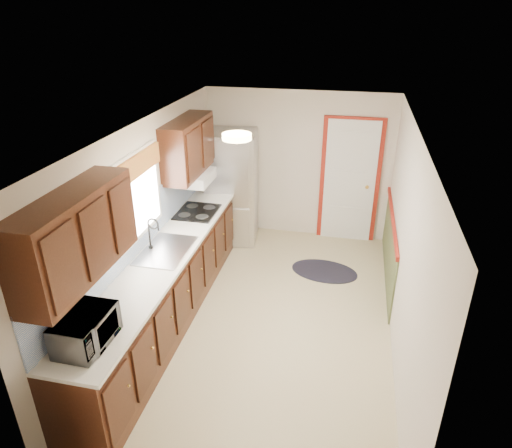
% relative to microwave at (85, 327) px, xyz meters
% --- Properties ---
extents(room_shell, '(3.20, 5.20, 2.52)m').
position_rel_microwave_xyz_m(room_shell, '(1.20, 1.88, 0.08)').
color(room_shell, '#C1B488').
rests_on(room_shell, ground).
extents(kitchen_run, '(0.63, 4.00, 2.20)m').
position_rel_microwave_xyz_m(kitchen_run, '(-0.04, 1.59, -0.31)').
color(kitchen_run, black).
rests_on(kitchen_run, ground).
extents(back_wall_trim, '(1.12, 2.30, 2.08)m').
position_rel_microwave_xyz_m(back_wall_trim, '(2.19, 4.09, -0.24)').
color(back_wall_trim, maroon).
rests_on(back_wall_trim, ground).
extents(ceiling_fixture, '(0.30, 0.30, 0.06)m').
position_rel_microwave_xyz_m(ceiling_fixture, '(0.90, 1.68, 1.24)').
color(ceiling_fixture, '#FFD88C').
rests_on(ceiling_fixture, room_shell).
extents(microwave, '(0.31, 0.55, 0.37)m').
position_rel_microwave_xyz_m(microwave, '(0.00, 0.00, 0.00)').
color(microwave, white).
rests_on(microwave, kitchen_run).
extents(refrigerator, '(0.84, 0.80, 1.82)m').
position_rel_microwave_xyz_m(refrigerator, '(0.22, 3.93, -0.22)').
color(refrigerator, '#B7B7BC').
rests_on(refrigerator, ground).
extents(rug, '(1.06, 0.77, 0.01)m').
position_rel_microwave_xyz_m(rug, '(1.81, 3.16, -1.12)').
color(rug, black).
rests_on(rug, ground).
extents(cooktop, '(0.53, 0.64, 0.02)m').
position_rel_microwave_xyz_m(cooktop, '(0.01, 2.81, -0.17)').
color(cooktop, black).
rests_on(cooktop, kitchen_run).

